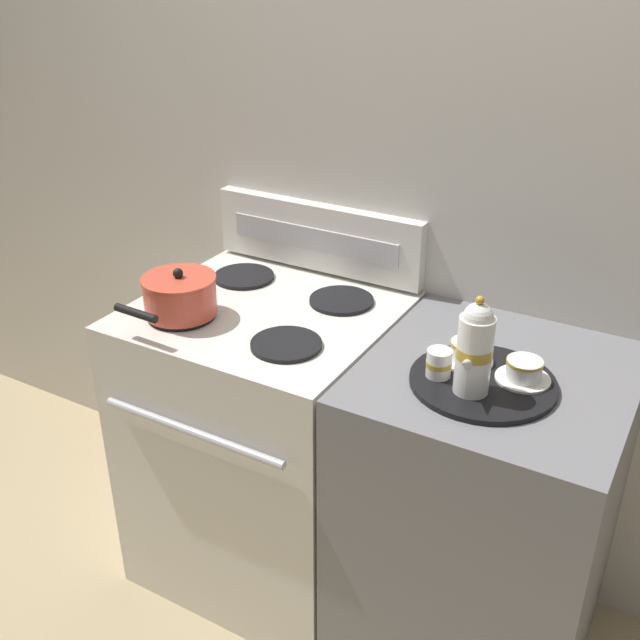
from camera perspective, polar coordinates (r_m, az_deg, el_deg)
ground_plane at (r=2.56m, az=2.87°, el=-19.88°), size 6.00×6.00×0.00m
wall_back at (r=2.21m, az=7.82°, el=6.49°), size 6.00×0.05×2.20m
stove at (r=2.37m, az=-3.95°, el=-9.26°), size 0.71×0.70×0.94m
control_panel at (r=2.32m, az=-0.18°, el=6.35°), size 0.70×0.05×0.21m
side_counter at (r=2.15m, az=12.08°, el=-14.55°), size 0.64×0.67×0.93m
saucepan at (r=2.09m, az=-10.66°, el=1.87°), size 0.20×0.28×0.13m
serving_tray at (r=1.81m, az=12.30°, el=-4.62°), size 0.35×0.35×0.01m
teapot at (r=1.70m, az=11.70°, el=-2.11°), size 0.08×0.13×0.24m
teacup_left at (r=1.86m, az=11.17°, el=-2.37°), size 0.13×0.13×0.05m
teacup_right at (r=1.81m, az=15.27°, el=-3.71°), size 0.13×0.13×0.05m
creamer_jug at (r=1.78m, az=9.05°, el=-3.26°), size 0.06×0.06×0.07m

